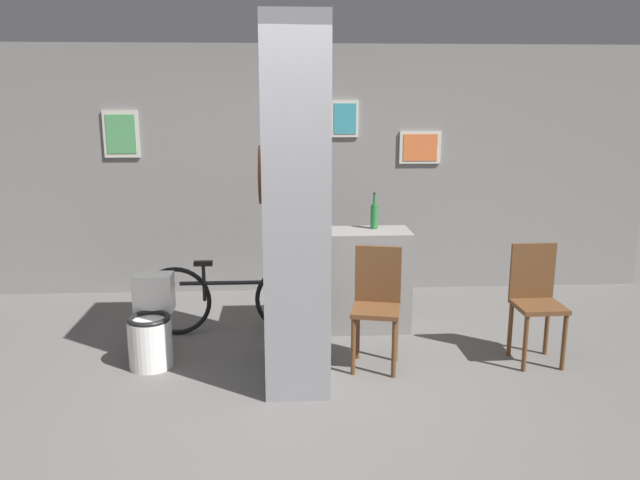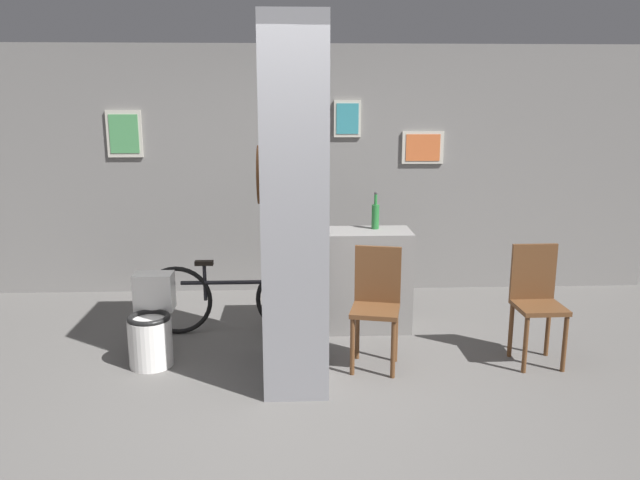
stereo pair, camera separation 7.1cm
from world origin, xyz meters
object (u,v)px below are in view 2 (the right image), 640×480
at_px(chair_near_pillar, 376,301).
at_px(chair_by_doorway, 536,298).
at_px(toilet, 151,326).
at_px(bicycle, 234,298).
at_px(bottle_tall, 375,215).

relative_size(chair_near_pillar, chair_by_doorway, 1.00).
xyz_separation_m(toilet, chair_by_doorway, (3.04, -0.09, 0.22)).
height_order(chair_near_pillar, bicycle, chair_near_pillar).
xyz_separation_m(toilet, bottle_tall, (1.86, 0.78, 0.73)).
distance_m(chair_by_doorway, bottle_tall, 1.55).
distance_m(chair_near_pillar, bottle_tall, 1.03).
height_order(toilet, bottle_tall, bottle_tall).
distance_m(toilet, bottle_tall, 2.15).
bearing_deg(chair_by_doorway, bottle_tall, 142.22).
xyz_separation_m(chair_near_pillar, bottle_tall, (0.10, 0.89, 0.51)).
height_order(toilet, chair_near_pillar, chair_near_pillar).
bearing_deg(chair_by_doorway, toilet, 176.96).
bearing_deg(toilet, bicycle, 45.36).
bearing_deg(chair_near_pillar, bicycle, 160.92).
bearing_deg(bicycle, bottle_tall, 7.62).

